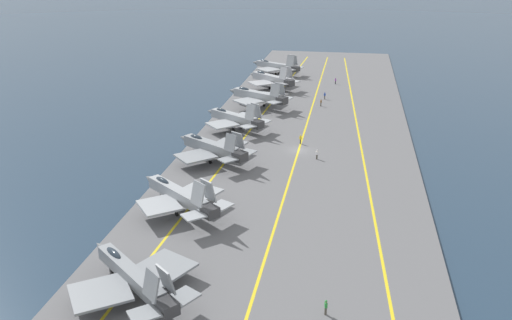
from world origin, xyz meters
name	(u,v)px	position (x,y,z in m)	size (l,w,h in m)	color
ground_plane	(299,152)	(0.00, 0.00, 0.00)	(2000.00, 2000.00, 0.00)	#23384C
carrier_deck	(299,151)	(0.00, 0.00, 0.20)	(210.18, 41.76, 0.40)	slate
deck_stripe_foul_line	(362,154)	(0.00, -11.48, 0.40)	(189.17, 0.36, 0.01)	yellow
deck_stripe_centerline	(299,150)	(0.00, 0.00, 0.40)	(189.17, 0.36, 0.01)	yellow
deck_stripe_edge_line	(237,146)	(0.00, 11.48, 0.40)	(189.17, 0.36, 0.01)	yellow
parked_jet_second	(133,276)	(-47.63, 12.53, 2.58)	(14.26, 15.37, 5.69)	gray
parked_jet_third	(180,195)	(-28.08, 13.65, 2.98)	(13.56, 15.59, 6.45)	#9EA3A8
parked_jet_fourth	(212,147)	(-8.01, 14.27, 2.85)	(13.91, 15.68, 6.21)	gray
parked_jet_fifth	(235,118)	(10.24, 14.24, 2.76)	(13.04, 15.06, 6.27)	#9EA3A8
parked_jet_sixth	(257,96)	(27.48, 12.57, 3.16)	(13.12, 16.51, 6.47)	#9EA3A8
parked_jet_seventh	(271,79)	(46.92, 12.37, 2.91)	(13.85, 15.34, 6.50)	#A8AAAF
parked_jet_eighth	(276,66)	(64.84, 13.62, 2.80)	(13.27, 16.70, 6.21)	#9EA3A8
crew_green_vest	(326,307)	(-47.54, -7.69, 1.34)	(0.43, 0.34, 1.70)	#4C473D
crew_blue_vest	(325,95)	(37.54, -2.44, 1.40)	(0.38, 0.45, 1.82)	#4C473D
crew_white_vest	(317,154)	(-4.08, -3.60, 1.37)	(0.45, 0.45, 1.76)	#383328
crew_yellow_vest	(301,139)	(3.49, 0.04, 1.41)	(0.39, 0.45, 1.83)	#4C473D
crew_purple_vest	(335,81)	(54.41, -4.36, 1.35)	(0.45, 0.39, 1.73)	#232328
crew_brown_vest	(321,102)	(31.00, -1.96, 1.34)	(0.46, 0.44, 1.70)	#383328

